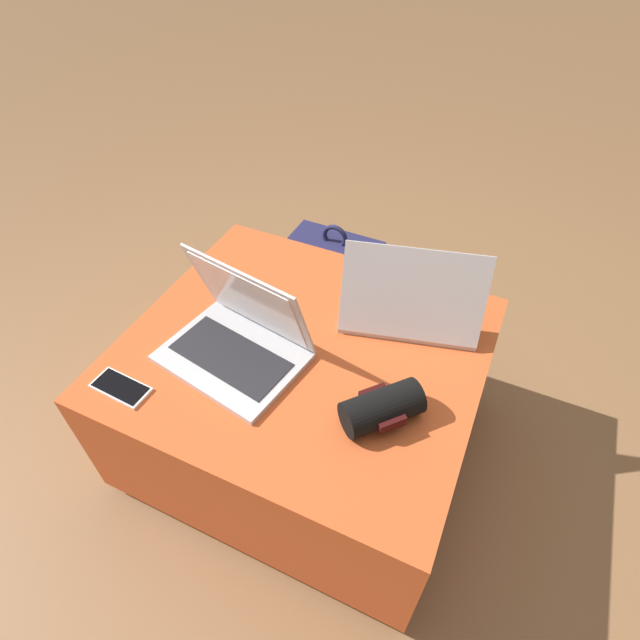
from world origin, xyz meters
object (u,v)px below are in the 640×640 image
(cell_phone, at_px, (121,388))
(backpack, at_px, (335,288))
(wrist_brace, at_px, (382,408))
(laptop_near, at_px, (238,337))
(laptop_far, at_px, (410,304))

(cell_phone, bearing_deg, backpack, 168.78)
(backpack, xyz_separation_m, wrist_brace, (0.40, -0.66, 0.30))
(wrist_brace, bearing_deg, laptop_near, 173.88)
(backpack, height_order, wrist_brace, wrist_brace)
(backpack, distance_m, wrist_brace, 0.83)
(laptop_near, height_order, laptop_far, laptop_near)
(cell_phone, height_order, wrist_brace, wrist_brace)
(laptop_near, height_order, wrist_brace, laptop_near)
(cell_phone, bearing_deg, laptop_near, 141.37)
(backpack, relative_size, wrist_brace, 2.49)
(laptop_near, relative_size, laptop_far, 0.93)
(laptop_near, bearing_deg, wrist_brace, 3.97)
(cell_phone, bearing_deg, laptop_far, 136.49)
(laptop_near, height_order, backpack, laptop_near)
(laptop_far, relative_size, wrist_brace, 2.13)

